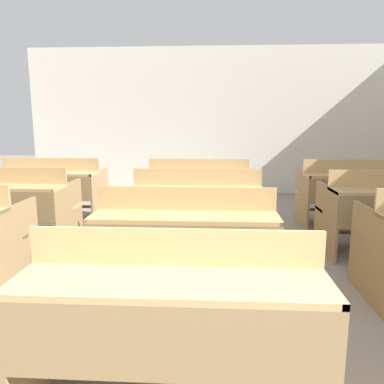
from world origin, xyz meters
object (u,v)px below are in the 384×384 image
at_px(bench_front_center, 175,313).
at_px(bench_third_left, 8,204).
at_px(bench_back_center, 199,189).
at_px(bench_back_right, 354,190).
at_px(bench_back_left, 52,187).
at_px(bench_second_center, 186,239).
at_px(bench_third_center, 197,207).

height_order(bench_front_center, bench_third_left, same).
bearing_deg(bench_back_center, bench_front_center, -89.56).
bearing_deg(bench_front_center, bench_back_right, 58.97).
distance_m(bench_back_left, bench_back_center, 2.02).
distance_m(bench_second_center, bench_back_left, 3.00).
distance_m(bench_front_center, bench_third_center, 2.24).
bearing_deg(bench_back_center, bench_back_left, -179.90).
bearing_deg(bench_back_left, bench_back_right, 0.12).
bearing_deg(bench_second_center, bench_back_center, 89.84).
xyz_separation_m(bench_back_center, bench_back_right, (2.04, 0.00, 0.00)).
bearing_deg(bench_front_center, bench_back_left, 121.50).
bearing_deg(bench_back_center, bench_third_left, -151.74).
relative_size(bench_third_center, bench_back_left, 1.00).
bearing_deg(bench_back_right, bench_second_center, -132.52).
bearing_deg(bench_back_center, bench_second_center, -90.16).
height_order(bench_third_center, bench_back_right, same).
distance_m(bench_third_left, bench_third_center, 2.06).
relative_size(bench_back_left, bench_back_right, 1.00).
height_order(bench_front_center, bench_second_center, same).
distance_m(bench_front_center, bench_back_center, 3.34).
distance_m(bench_third_left, bench_back_center, 2.31).
relative_size(bench_front_center, bench_third_left, 1.00).
bearing_deg(bench_third_left, bench_back_center, 28.26).
bearing_deg(bench_back_center, bench_back_right, 0.13).
xyz_separation_m(bench_back_left, bench_back_center, (2.02, 0.00, 0.00)).
xyz_separation_m(bench_third_left, bench_back_center, (2.04, 1.09, 0.00)).
height_order(bench_second_center, bench_back_right, same).
relative_size(bench_second_center, bench_back_center, 1.00).
relative_size(bench_front_center, bench_back_right, 1.00).
relative_size(bench_third_left, bench_back_left, 1.00).
bearing_deg(bench_third_center, bench_back_left, 151.84).
bearing_deg(bench_third_left, bench_third_center, -0.13).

